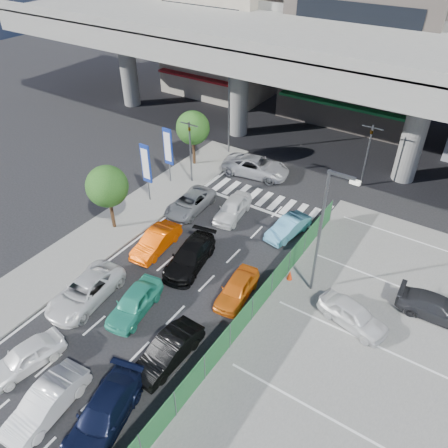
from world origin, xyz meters
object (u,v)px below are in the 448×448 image
Objects in this scene: traffic_light_left at (190,137)px; tree_near at (107,186)px; street_lamp_right at (324,225)px; traffic_light_right at (370,141)px; van_white_back_left at (25,357)px; signboard_near at (146,165)px; signboard_far at (168,148)px; hatch_black_mid_right at (168,351)px; sedan_white_mid_left at (85,291)px; wagon_silver_front_left at (190,203)px; kei_truck_front_right at (288,227)px; crossing_wagon_silver at (256,167)px; sedan_white_front_mid at (233,208)px; parked_sedan_white at (353,315)px; minivan_navy_back at (103,414)px; taxi_orange_right at (237,288)px; sedan_black_mid at (190,257)px; parked_sedan_dgrey at (437,308)px; street_lamp_left at (231,102)px; tree_far at (193,128)px; taxi_orange_left at (156,241)px; taxi_teal_mid at (134,302)px; hatch_white_back_mid at (46,403)px; traffic_cone at (290,275)px.

traffic_light_left reaches higher than tree_near.
tree_near is at bearing -171.97° from street_lamp_right.
traffic_light_right reaches higher than van_white_back_left.
traffic_light_left is 13.63m from traffic_light_right.
signboard_near is 1.00× the size of signboard_far.
sedan_white_mid_left is at bearing 176.55° from hatch_black_mid_right.
kei_truck_front_right is at bearing 8.06° from wagon_silver_front_left.
crossing_wagon_silver is at bearing 81.15° from sedan_white_mid_left.
street_lamp_right is at bearing -32.41° from sedan_white_front_mid.
kei_truck_front_right is 0.96× the size of parked_sedan_white.
taxi_orange_right is (0.76, 9.64, -0.05)m from minivan_navy_back.
street_lamp_right is at bearing 8.03° from tree_near.
signboard_far is at bearing 97.59° from signboard_near.
parked_sedan_dgrey is (13.80, 3.98, -0.01)m from sedan_black_mid.
parked_sedan_white is at bearing 126.87° from parked_sedan_dgrey.
street_lamp_right is at bearing 80.12° from parked_sedan_white.
street_lamp_right reaches higher than signboard_far.
street_lamp_left is 1.70× the size of signboard_near.
traffic_light_right reaches higher than tree_far.
traffic_light_left is 9.37m from taxi_orange_left.
street_lamp_left is 1.98× the size of taxi_teal_mid.
hatch_white_back_mid is at bearing -75.19° from street_lamp_left.
tree_near reaches higher than parked_sedan_dgrey.
traffic_light_right is 1.08× the size of tree_far.
hatch_white_back_mid is 0.99× the size of parked_sedan_dgrey.
minivan_navy_back reaches higher than hatch_black_mid_right.
parked_sedan_white is (10.38, 5.71, 0.03)m from taxi_teal_mid.
taxi_teal_mid is at bearing -95.20° from sedan_white_front_mid.
wagon_silver_front_left is (2.46, -9.33, -4.14)m from street_lamp_left.
traffic_light_left reaches higher than tree_far.
traffic_light_right reaches higher than sedan_white_mid_left.
parked_sedan_dgrey is at bearing -126.14° from crossing_wagon_silver.
hatch_black_mid_right is at bearing -80.59° from kei_truck_front_right.
signboard_far reaches higher than parked_sedan_dgrey.
crossing_wagon_silver reaches higher than kei_truck_front_right.
hatch_white_back_mid is (-5.07, -26.56, -3.25)m from traffic_light_right.
parked_sedan_white is (6.25, 1.67, 0.08)m from taxi_orange_right.
minivan_navy_back is 1.22× the size of parked_sedan_white.
tree_near reaches higher than sedan_white_front_mid.
signboard_far reaches higher than sedan_black_mid.
traffic_light_right is 1.26× the size of hatch_black_mid_right.
sedan_white_front_mid is at bearing 15.44° from signboard_near.
traffic_light_right is 7.78× the size of traffic_cone.
street_lamp_right reaches higher than van_white_back_left.
minivan_navy_back is 1.12× the size of parked_sedan_dgrey.
hatch_white_back_mid reaches higher than taxi_orange_right.
hatch_white_back_mid reaches higher than hatch_black_mid_right.
hatch_black_mid_right reaches higher than taxi_orange_right.
hatch_white_back_mid is at bearing -57.26° from tree_near.
tree_near is (-0.67, -14.00, -1.38)m from street_lamp_left.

